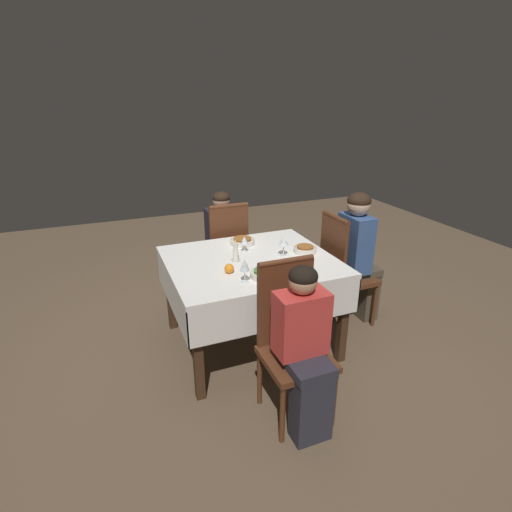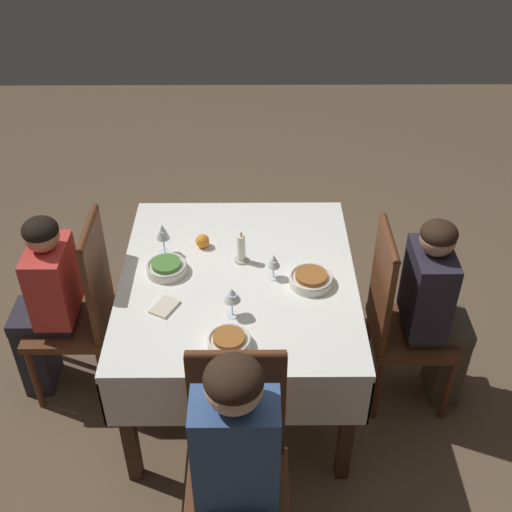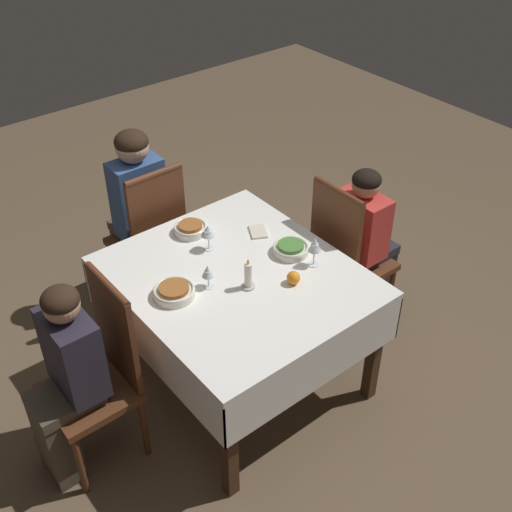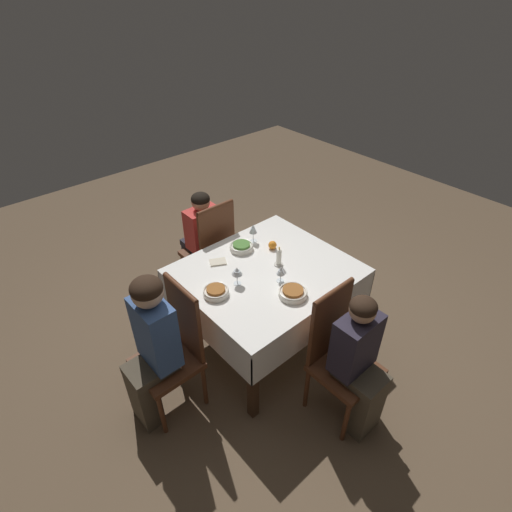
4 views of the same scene
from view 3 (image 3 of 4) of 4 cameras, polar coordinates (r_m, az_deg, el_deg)
The scene contains 17 objects.
ground_plane at distance 3.72m, azimuth -1.50°, elevation -10.63°, with size 8.00×8.00×0.00m, color brown.
dining_table at distance 3.27m, azimuth -1.68°, elevation -2.96°, with size 1.24×1.09×0.74m.
chair_east at distance 3.90m, azimuth -9.27°, elevation 1.89°, with size 0.40×0.39×1.01m.
chair_south at distance 3.73m, azimuth 7.97°, elevation 0.18°, with size 0.39×0.40×1.01m.
chair_north at distance 3.11m, azimuth -13.63°, elevation -9.73°, with size 0.39×0.40×1.01m.
person_adult_denim at distance 3.95m, azimuth -10.65°, elevation 4.48°, with size 0.34×0.30×1.17m.
person_child_red at distance 3.81m, azimuth 9.79°, elevation 1.60°, with size 0.30×0.33×1.04m.
person_child_dark at distance 3.04m, azimuth -16.57°, elevation -10.33°, with size 0.30×0.33×1.07m.
bowl_east at distance 3.50m, azimuth -5.85°, elevation 2.46°, with size 0.18×0.18×0.06m.
wine_glass_east at distance 3.32m, azimuth -4.27°, elevation 2.20°, with size 0.08×0.08×0.15m.
bowl_south at distance 3.34m, azimuth 3.11°, elevation 0.67°, with size 0.19×0.19×0.06m.
wine_glass_south at distance 3.21m, azimuth 5.24°, elevation 0.94°, with size 0.06×0.06×0.17m.
bowl_north at distance 3.09m, azimuth -7.30°, elevation -3.15°, with size 0.20×0.20×0.06m.
wine_glass_north at distance 3.09m, azimuth -4.30°, elevation -1.41°, with size 0.06×0.06×0.13m.
candle_centerpiece at distance 3.09m, azimuth -0.69°, elevation -1.87°, with size 0.07×0.07×0.17m.
orange_fruit at distance 3.14m, azimuth 3.35°, elevation -1.94°, with size 0.07×0.07×0.07m, color orange.
napkin_red_folded at distance 3.50m, azimuth 0.20°, elevation 2.17°, with size 0.15×0.14×0.01m.
Camera 3 is at (-2.01, 1.49, 2.74)m, focal length 45.00 mm.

